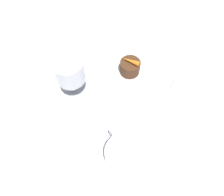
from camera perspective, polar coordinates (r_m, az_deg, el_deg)
The scene contains 9 objects.
ground_plane at distance 0.68m, azimuth 2.91°, elevation 5.17°, with size 3.00×3.00×0.00m, color white.
dinner_plate at distance 0.69m, azimuth 6.72°, elevation 6.59°, with size 0.24×0.24×0.01m.
saucer at distance 0.57m, azimuth 3.29°, elevation -15.66°, with size 0.16×0.16×0.01m.
coffee_cup at distance 0.54m, azimuth 2.95°, elevation -14.53°, with size 0.12×0.09×0.05m.
spoon at distance 0.58m, azimuth 1.49°, elevation -10.90°, with size 0.06×0.09×0.00m.
wine_glass at distance 0.59m, azimuth -10.94°, elevation 6.53°, with size 0.08×0.08×0.13m.
fork at distance 0.62m, azimuth 12.86°, elevation -6.34°, with size 0.02×0.19×0.01m.
dessert_cake at distance 0.67m, azimuth 4.70°, elevation 8.03°, with size 0.06×0.06×0.04m.
carrot_garnish at distance 0.64m, azimuth 4.89°, elevation 9.61°, with size 0.05×0.04×0.02m.
Camera 1 is at (-0.33, 0.21, 0.56)m, focal length 35.00 mm.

